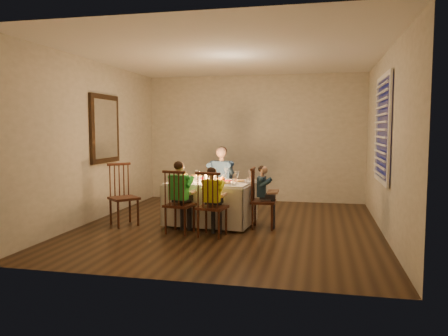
% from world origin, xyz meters
% --- Properties ---
extents(ground, '(5.00, 5.00, 0.00)m').
position_xyz_m(ground, '(0.00, 0.00, 0.00)').
color(ground, black).
rests_on(ground, ground).
extents(wall_left, '(0.02, 5.00, 2.60)m').
position_xyz_m(wall_left, '(-2.25, 0.00, 1.30)').
color(wall_left, beige).
rests_on(wall_left, ground).
extents(wall_right, '(0.02, 5.00, 2.60)m').
position_xyz_m(wall_right, '(2.25, 0.00, 1.30)').
color(wall_right, beige).
rests_on(wall_right, ground).
extents(wall_back, '(4.50, 0.02, 2.60)m').
position_xyz_m(wall_back, '(0.00, 2.50, 1.30)').
color(wall_back, beige).
rests_on(wall_back, ground).
extents(ceiling, '(5.00, 5.00, 0.00)m').
position_xyz_m(ceiling, '(0.00, 0.00, 2.60)').
color(ceiling, white).
rests_on(ceiling, wall_back).
extents(dining_table, '(1.38, 1.05, 0.65)m').
position_xyz_m(dining_table, '(-0.32, 0.09, 0.48)').
color(dining_table, silver).
rests_on(dining_table, ground).
extents(chair_adult, '(0.41, 0.39, 0.92)m').
position_xyz_m(chair_adult, '(-0.31, 0.78, 0.00)').
color(chair_adult, '#36180E').
rests_on(chair_adult, ground).
extents(chair_near_left, '(0.44, 0.42, 0.92)m').
position_xyz_m(chair_near_left, '(-0.61, -0.58, 0.00)').
color(chair_near_left, '#36180E').
rests_on(chair_near_left, ground).
extents(chair_near_right, '(0.42, 0.41, 0.92)m').
position_xyz_m(chair_near_right, '(-0.11, -0.66, 0.00)').
color(chair_near_right, '#36180E').
rests_on(chair_near_right, ground).
extents(chair_end, '(0.37, 0.39, 0.92)m').
position_xyz_m(chair_end, '(0.53, -0.01, 0.00)').
color(chair_end, '#36180E').
rests_on(chair_end, ground).
extents(chair_extra, '(0.55, 0.55, 0.97)m').
position_xyz_m(chair_extra, '(-1.62, -0.29, 0.00)').
color(chair_extra, '#36180E').
rests_on(chair_extra, ground).
extents(adult, '(0.46, 0.43, 1.20)m').
position_xyz_m(adult, '(-0.31, 0.78, 0.00)').
color(adult, navy).
rests_on(adult, ground).
extents(child_green, '(0.39, 0.36, 1.04)m').
position_xyz_m(child_green, '(-0.61, -0.58, 0.00)').
color(child_green, green).
rests_on(child_green, ground).
extents(child_yellow, '(0.34, 0.31, 0.98)m').
position_xyz_m(child_yellow, '(-0.11, -0.66, 0.00)').
color(child_yellow, yellow).
rests_on(child_yellow, ground).
extents(child_teal, '(0.27, 0.29, 0.95)m').
position_xyz_m(child_teal, '(0.53, -0.01, 0.00)').
color(child_teal, '#1A3042').
rests_on(child_teal, ground).
extents(setting_adult, '(0.28, 0.28, 0.02)m').
position_xyz_m(setting_adult, '(-0.31, 0.36, 0.69)').
color(setting_adult, white).
rests_on(setting_adult, dining_table).
extents(setting_green, '(0.28, 0.28, 0.02)m').
position_xyz_m(setting_green, '(-0.65, -0.13, 0.69)').
color(setting_green, white).
rests_on(setting_green, dining_table).
extents(setting_yellow, '(0.28, 0.28, 0.02)m').
position_xyz_m(setting_yellow, '(-0.03, -0.19, 0.69)').
color(setting_yellow, white).
rests_on(setting_yellow, dining_table).
extents(setting_teal, '(0.28, 0.28, 0.02)m').
position_xyz_m(setting_teal, '(0.13, 0.08, 0.69)').
color(setting_teal, white).
rests_on(setting_teal, dining_table).
extents(candle_left, '(0.06, 0.06, 0.10)m').
position_xyz_m(candle_left, '(-0.40, 0.10, 0.73)').
color(candle_left, silver).
rests_on(candle_left, dining_table).
extents(candle_right, '(0.06, 0.06, 0.10)m').
position_xyz_m(candle_right, '(-0.25, 0.08, 0.73)').
color(candle_right, silver).
rests_on(candle_right, dining_table).
extents(squash, '(0.09, 0.09, 0.09)m').
position_xyz_m(squash, '(-0.83, 0.40, 0.72)').
color(squash, yellow).
rests_on(squash, dining_table).
extents(orange_fruit, '(0.08, 0.08, 0.08)m').
position_xyz_m(orange_fruit, '(-0.14, 0.12, 0.72)').
color(orange_fruit, orange).
rests_on(orange_fruit, dining_table).
extents(serving_bowl, '(0.26, 0.26, 0.05)m').
position_xyz_m(serving_bowl, '(-0.65, 0.37, 0.70)').
color(serving_bowl, white).
rests_on(serving_bowl, dining_table).
extents(wall_mirror, '(0.06, 0.95, 1.15)m').
position_xyz_m(wall_mirror, '(-2.22, 0.30, 1.50)').
color(wall_mirror, black).
rests_on(wall_mirror, wall_left).
extents(window_blinds, '(0.07, 1.34, 1.54)m').
position_xyz_m(window_blinds, '(2.21, 0.10, 1.50)').
color(window_blinds, '#0D0F36').
rests_on(window_blinds, wall_right).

